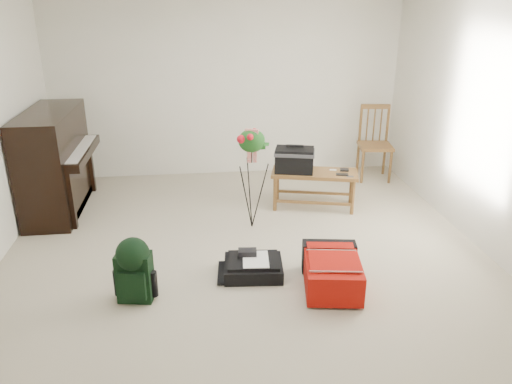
{
  "coord_description": "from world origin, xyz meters",
  "views": [
    {
      "loc": [
        -0.45,
        -4.45,
        2.53
      ],
      "look_at": [
        0.13,
        0.35,
        0.61
      ],
      "focal_mm": 35.0,
      "sensor_mm": 36.0,
      "label": 1
    }
  ],
  "objects": [
    {
      "name": "piano",
      "position": [
        -2.19,
        1.6,
        0.6
      ],
      "size": [
        0.71,
        1.5,
        1.25
      ],
      "color": "black",
      "rests_on": "floor"
    },
    {
      "name": "wall_right",
      "position": [
        2.5,
        0.0,
        1.25
      ],
      "size": [
        0.04,
        5.5,
        2.5
      ],
      "primitive_type": "cube",
      "color": "white",
      "rests_on": "floor"
    },
    {
      "name": "bench",
      "position": [
        0.8,
        1.27,
        0.58
      ],
      "size": [
        1.13,
        0.67,
        0.82
      ],
      "rotation": [
        0.0,
        0.0,
        -0.24
      ],
      "color": "olive",
      "rests_on": "floor"
    },
    {
      "name": "flower_stand",
      "position": [
        0.14,
        0.8,
        0.59
      ],
      "size": [
        0.48,
        0.48,
        1.2
      ],
      "rotation": [
        0.0,
        0.0,
        -0.35
      ],
      "color": "black",
      "rests_on": "floor"
    },
    {
      "name": "floor",
      "position": [
        0.0,
        0.0,
        0.0
      ],
      "size": [
        5.0,
        5.5,
        0.01
      ],
      "primitive_type": "cube",
      "color": "#B9AC94",
      "rests_on": "ground"
    },
    {
      "name": "green_backpack",
      "position": [
        -1.05,
        -0.57,
        0.33
      ],
      "size": [
        0.33,
        0.3,
        0.6
      ],
      "rotation": [
        0.0,
        0.0,
        -0.17
      ],
      "color": "black",
      "rests_on": "floor"
    },
    {
      "name": "red_suitcase",
      "position": [
        0.72,
        -0.53,
        0.17
      ],
      "size": [
        0.6,
        0.8,
        0.31
      ],
      "rotation": [
        0.0,
        0.0,
        -0.15
      ],
      "color": "#B20D07",
      "rests_on": "floor"
    },
    {
      "name": "black_duffel",
      "position": [
        0.03,
        -0.27,
        0.08
      ],
      "size": [
        0.59,
        0.49,
        0.23
      ],
      "rotation": [
        0.0,
        0.0,
        -0.08
      ],
      "color": "black",
      "rests_on": "floor"
    },
    {
      "name": "dining_chair",
      "position": [
        2.09,
        2.26,
        0.52
      ],
      "size": [
        0.52,
        0.52,
        1.06
      ],
      "rotation": [
        0.0,
        0.0,
        -0.14
      ],
      "color": "olive",
      "rests_on": "floor"
    },
    {
      "name": "wall_back",
      "position": [
        0.0,
        2.75,
        1.25
      ],
      "size": [
        5.0,
        0.04,
        2.5
      ],
      "primitive_type": "cube",
      "color": "white",
      "rests_on": "floor"
    }
  ]
}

